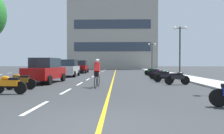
# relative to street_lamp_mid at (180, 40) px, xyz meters

# --- Properties ---
(ground_plane) EXTENTS (140.00, 140.00, 0.00)m
(ground_plane) POSITION_rel_street_lamp_mid_xyz_m (-7.23, 3.19, -3.91)
(ground_plane) COLOR #2D3033
(curb_left) EXTENTS (2.40, 72.00, 0.12)m
(curb_left) POSITION_rel_street_lamp_mid_xyz_m (-14.43, 6.19, -3.85)
(curb_left) COLOR #A8A8A3
(curb_left) RESTS_ON ground
(curb_right) EXTENTS (2.40, 72.00, 0.12)m
(curb_right) POSITION_rel_street_lamp_mid_xyz_m (-0.03, 6.19, -3.85)
(curb_right) COLOR #A8A8A3
(curb_right) RESTS_ON ground
(lane_dash_0) EXTENTS (0.14, 2.20, 0.01)m
(lane_dash_0) POSITION_rel_street_lamp_mid_xyz_m (-9.23, -15.81, -3.91)
(lane_dash_0) COLOR silver
(lane_dash_0) RESTS_ON ground
(lane_dash_1) EXTENTS (0.14, 2.20, 0.01)m
(lane_dash_1) POSITION_rel_street_lamp_mid_xyz_m (-9.23, -11.81, -3.91)
(lane_dash_1) COLOR silver
(lane_dash_1) RESTS_ON ground
(lane_dash_2) EXTENTS (0.14, 2.20, 0.01)m
(lane_dash_2) POSITION_rel_street_lamp_mid_xyz_m (-9.23, -7.81, -3.91)
(lane_dash_2) COLOR silver
(lane_dash_2) RESTS_ON ground
(lane_dash_3) EXTENTS (0.14, 2.20, 0.01)m
(lane_dash_3) POSITION_rel_street_lamp_mid_xyz_m (-9.23, -3.81, -3.91)
(lane_dash_3) COLOR silver
(lane_dash_3) RESTS_ON ground
(lane_dash_4) EXTENTS (0.14, 2.20, 0.01)m
(lane_dash_4) POSITION_rel_street_lamp_mid_xyz_m (-9.23, 0.19, -3.91)
(lane_dash_4) COLOR silver
(lane_dash_4) RESTS_ON ground
(lane_dash_5) EXTENTS (0.14, 2.20, 0.01)m
(lane_dash_5) POSITION_rel_street_lamp_mid_xyz_m (-9.23, 4.19, -3.91)
(lane_dash_5) COLOR silver
(lane_dash_5) RESTS_ON ground
(lane_dash_6) EXTENTS (0.14, 2.20, 0.01)m
(lane_dash_6) POSITION_rel_street_lamp_mid_xyz_m (-9.23, 8.19, -3.91)
(lane_dash_6) COLOR silver
(lane_dash_6) RESTS_ON ground
(lane_dash_7) EXTENTS (0.14, 2.20, 0.01)m
(lane_dash_7) POSITION_rel_street_lamp_mid_xyz_m (-9.23, 12.19, -3.91)
(lane_dash_7) COLOR silver
(lane_dash_7) RESTS_ON ground
(lane_dash_8) EXTENTS (0.14, 2.20, 0.01)m
(lane_dash_8) POSITION_rel_street_lamp_mid_xyz_m (-9.23, 16.19, -3.91)
(lane_dash_8) COLOR silver
(lane_dash_8) RESTS_ON ground
(lane_dash_9) EXTENTS (0.14, 2.20, 0.01)m
(lane_dash_9) POSITION_rel_street_lamp_mid_xyz_m (-9.23, 20.19, -3.91)
(lane_dash_9) COLOR silver
(lane_dash_9) RESTS_ON ground
(lane_dash_10) EXTENTS (0.14, 2.20, 0.01)m
(lane_dash_10) POSITION_rel_street_lamp_mid_xyz_m (-9.23, 24.19, -3.91)
(lane_dash_10) COLOR silver
(lane_dash_10) RESTS_ON ground
(lane_dash_11) EXTENTS (0.14, 2.20, 0.01)m
(lane_dash_11) POSITION_rel_street_lamp_mid_xyz_m (-9.23, 28.19, -3.91)
(lane_dash_11) COLOR silver
(lane_dash_11) RESTS_ON ground
(centre_line_yellow) EXTENTS (0.12, 66.00, 0.01)m
(centre_line_yellow) POSITION_rel_street_lamp_mid_xyz_m (-6.98, 6.19, -3.91)
(centre_line_yellow) COLOR gold
(centre_line_yellow) RESTS_ON ground
(office_building) EXTENTS (21.38, 6.11, 17.60)m
(office_building) POSITION_rel_street_lamp_mid_xyz_m (-7.86, 30.19, 4.88)
(office_building) COLOR #9E998E
(office_building) RESTS_ON ground
(street_lamp_mid) EXTENTS (1.46, 0.36, 5.20)m
(street_lamp_mid) POSITION_rel_street_lamp_mid_xyz_m (0.00, 0.00, 0.00)
(street_lamp_mid) COLOR black
(street_lamp_mid) RESTS_ON curb_right
(street_lamp_far) EXTENTS (1.46, 0.36, 5.07)m
(street_lamp_far) POSITION_rel_street_lamp_mid_xyz_m (-0.11, 17.55, -0.08)
(street_lamp_far) COLOR black
(street_lamp_far) RESTS_ON curb_right
(parked_car_near) EXTENTS (2.15, 4.31, 1.82)m
(parked_car_near) POSITION_rel_street_lamp_mid_xyz_m (-11.86, -7.25, -3.00)
(parked_car_near) COLOR black
(parked_car_near) RESTS_ON ground
(parked_car_mid) EXTENTS (2.03, 4.25, 1.82)m
(parked_car_mid) POSITION_rel_street_lamp_mid_xyz_m (-11.85, 0.11, -3.00)
(parked_car_mid) COLOR black
(parked_car_mid) RESTS_ON ground
(parked_car_far) EXTENTS (2.03, 4.25, 1.82)m
(parked_car_far) POSITION_rel_street_lamp_mid_xyz_m (-11.96, 8.39, -3.00)
(parked_car_far) COLOR black
(parked_car_far) RESTS_ON ground
(motorcycle_1) EXTENTS (1.70, 0.60, 0.92)m
(motorcycle_1) POSITION_rel_street_lamp_mid_xyz_m (-11.67, -12.85, -3.44)
(motorcycle_1) COLOR black
(motorcycle_1) RESTS_ON ground
(motorcycle_2) EXTENTS (1.70, 0.60, 0.92)m
(motorcycle_2) POSITION_rel_street_lamp_mid_xyz_m (-11.93, -11.17, -3.44)
(motorcycle_2) COLOR black
(motorcycle_2) RESTS_ON ground
(motorcycle_3) EXTENTS (1.70, 0.60, 0.92)m
(motorcycle_3) POSITION_rel_street_lamp_mid_xyz_m (-2.59, -8.36, -3.44)
(motorcycle_3) COLOR black
(motorcycle_3) RESTS_ON ground
(motorcycle_4) EXTENTS (1.68, 0.66, 0.92)m
(motorcycle_4) POSITION_rel_street_lamp_mid_xyz_m (-3.00, -6.39, -3.44)
(motorcycle_4) COLOR black
(motorcycle_4) RESTS_ON ground
(motorcycle_5) EXTENTS (1.68, 0.65, 0.92)m
(motorcycle_5) POSITION_rel_street_lamp_mid_xyz_m (-2.88, -4.77, -3.44)
(motorcycle_5) COLOR black
(motorcycle_5) RESTS_ON ground
(motorcycle_6) EXTENTS (1.64, 0.79, 0.92)m
(motorcycle_6) POSITION_rel_street_lamp_mid_xyz_m (-2.91, -3.31, -3.44)
(motorcycle_6) COLOR black
(motorcycle_6) RESTS_ON ground
(motorcycle_7) EXTENTS (1.67, 0.71, 0.92)m
(motorcycle_7) POSITION_rel_street_lamp_mid_xyz_m (-2.61, -0.09, -3.44)
(motorcycle_7) COLOR black
(motorcycle_7) RESTS_ON ground
(motorcycle_8) EXTENTS (1.70, 0.60, 0.92)m
(motorcycle_8) POSITION_rel_street_lamp_mid_xyz_m (-2.57, 2.30, -3.44)
(motorcycle_8) COLOR black
(motorcycle_8) RESTS_ON ground
(motorcycle_9) EXTENTS (1.67, 0.69, 0.92)m
(motorcycle_9) POSITION_rel_street_lamp_mid_xyz_m (-11.93, 5.44, -3.44)
(motorcycle_9) COLOR black
(motorcycle_9) RESTS_ON ground
(cyclist_rider) EXTENTS (0.42, 1.77, 1.71)m
(cyclist_rider) POSITION_rel_street_lamp_mid_xyz_m (-7.81, -10.03, -3.03)
(cyclist_rider) COLOR black
(cyclist_rider) RESTS_ON ground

